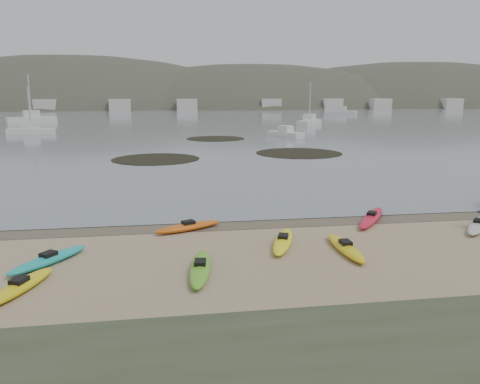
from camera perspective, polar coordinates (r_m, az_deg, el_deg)
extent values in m
plane|color=tan|center=(23.03, 0.00, -3.65)|extent=(600.00, 600.00, 0.00)
plane|color=brown|center=(22.75, 0.11, -3.84)|extent=(60.00, 60.00, 0.00)
plane|color=slate|center=(322.00, -8.18, 10.82)|extent=(1200.00, 1200.00, 0.00)
ellipsoid|color=beige|center=(24.50, 27.05, -3.63)|extent=(3.08, 3.18, 0.34)
ellipsoid|color=yellow|center=(16.75, -25.27, -10.39)|extent=(1.85, 3.35, 0.34)
ellipsoid|color=#D35912|center=(21.72, -6.30, -4.23)|extent=(3.32, 2.05, 0.34)
ellipsoid|color=#FFF915|center=(19.64, 5.27, -5.98)|extent=(1.92, 3.66, 0.34)
ellipsoid|color=red|center=(24.06, 15.74, -3.01)|extent=(3.12, 4.01, 0.34)
ellipsoid|color=#1BA7A6|center=(18.87, -22.28, -7.62)|extent=(2.66, 3.25, 0.34)
ellipsoid|color=#64BB25|center=(16.75, -4.87, -9.22)|extent=(1.18, 3.77, 0.34)
ellipsoid|color=yellow|center=(19.26, 12.72, -6.61)|extent=(0.72, 3.64, 0.34)
cylinder|color=black|center=(45.14, -10.22, 3.95)|extent=(8.32, 8.32, 0.04)
cylinder|color=black|center=(49.21, 7.18, 4.71)|extent=(9.00, 9.00, 0.04)
cylinder|color=black|center=(64.34, -3.00, 6.50)|extent=(7.99, 7.99, 0.04)
cube|color=silver|center=(78.33, -24.09, 6.80)|extent=(7.06, 2.89, 0.96)
cube|color=silver|center=(67.43, 5.57, 7.05)|extent=(4.43, 6.16, 0.85)
cube|color=silver|center=(92.49, 8.44, 8.40)|extent=(6.66, 7.71, 1.12)
cube|color=silver|center=(108.31, -24.05, 8.08)|extent=(9.90, 6.57, 1.35)
cube|color=silver|center=(140.14, 12.19, 9.49)|extent=(8.91, 6.83, 1.25)
ellipsoid|color=#384235|center=(222.21, -19.46, 5.10)|extent=(220.00, 120.00, 80.00)
ellipsoid|color=#384235|center=(216.43, 1.62, 6.33)|extent=(200.00, 110.00, 68.00)
ellipsoid|color=#384235|center=(254.96, 20.46, 6.04)|extent=(230.00, 130.00, 76.00)
cube|color=beige|center=(171.40, -22.00, 9.77)|extent=(7.00, 5.00, 4.00)
cube|color=beige|center=(167.62, -13.87, 10.26)|extent=(7.00, 5.00, 4.00)
cube|color=beige|center=(167.24, -5.52, 10.54)|extent=(7.00, 5.00, 4.00)
cube|color=beige|center=(170.27, 2.71, 10.61)|extent=(7.00, 5.00, 4.00)
cube|color=beige|center=(176.54, 10.50, 10.48)|extent=(7.00, 5.00, 4.00)
cube|color=beige|center=(185.73, 17.63, 10.19)|extent=(7.00, 5.00, 4.00)
cube|color=beige|center=(197.42, 23.99, 9.80)|extent=(7.00, 5.00, 4.00)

